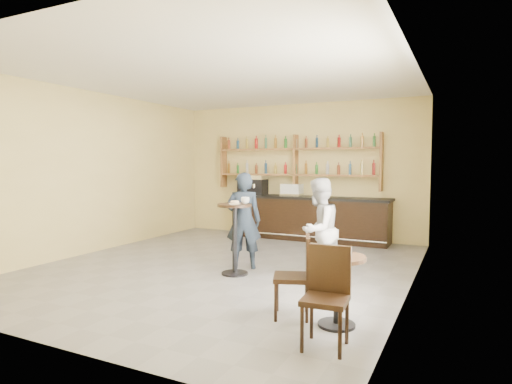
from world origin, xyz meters
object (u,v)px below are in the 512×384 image
at_px(espresso_machine, 253,185).
at_px(chair_west, 292,276).
at_px(man_main, 243,221).
at_px(pastry_case, 292,190).
at_px(cafe_table, 337,291).
at_px(bar_counter, 309,218).
at_px(chair_south, 325,299).
at_px(pedestal_table, 235,239).
at_px(patron_second, 319,230).

height_order(espresso_machine, chair_west, espresso_machine).
distance_m(espresso_machine, man_main, 3.39).
height_order(pastry_case, cafe_table, pastry_case).
bearing_deg(bar_counter, chair_south, -69.51).
height_order(espresso_machine, pastry_case, espresso_machine).
relative_size(pastry_case, cafe_table, 0.60).
bearing_deg(man_main, espresso_machine, -92.17).
bearing_deg(espresso_machine, chair_west, -60.49).
bearing_deg(chair_south, chair_west, 128.57).
bearing_deg(espresso_machine, pedestal_table, -69.44).
xyz_separation_m(espresso_machine, man_main, (1.36, -3.07, -0.43)).
relative_size(bar_counter, patron_second, 2.38).
height_order(bar_counter, man_main, man_main).
height_order(espresso_machine, pedestal_table, espresso_machine).
height_order(chair_west, chair_south, chair_south).
xyz_separation_m(man_main, patron_second, (1.38, -0.20, -0.03)).
bearing_deg(pastry_case, bar_counter, -6.22).
distance_m(espresso_machine, chair_west, 5.73).
bearing_deg(pastry_case, chair_west, -74.90).
distance_m(pastry_case, cafe_table, 5.54).
distance_m(bar_counter, chair_west, 5.08).
relative_size(espresso_machine, pedestal_table, 0.58).
relative_size(man_main, chair_south, 1.68).
distance_m(pedestal_table, patron_second, 1.36).
xyz_separation_m(bar_counter, patron_second, (1.27, -3.27, 0.28)).
bearing_deg(bar_counter, patron_second, -68.76).
xyz_separation_m(man_main, chair_south, (2.17, -2.44, -0.33)).
relative_size(espresso_machine, man_main, 0.41).
distance_m(bar_counter, pastry_case, 0.78).
bearing_deg(patron_second, chair_south, 31.86).
bearing_deg(pastry_case, chair_south, -71.85).
distance_m(bar_counter, patron_second, 3.52).
relative_size(chair_west, patron_second, 0.61).
distance_m(pastry_case, chair_west, 5.26).
distance_m(bar_counter, man_main, 3.09).
distance_m(pedestal_table, man_main, 0.49).
bearing_deg(bar_counter, pedestal_table, -90.82).
distance_m(espresso_machine, patron_second, 4.29).
bearing_deg(chair_west, pastry_case, -179.24).
bearing_deg(cafe_table, chair_west, 174.81).
relative_size(bar_counter, pedestal_table, 3.28).
relative_size(pastry_case, pedestal_table, 0.41).
distance_m(chair_south, patron_second, 2.39).
bearing_deg(chair_south, pastry_case, 110.24).
relative_size(pedestal_table, chair_west, 1.20).
relative_size(cafe_table, chair_south, 0.80).
distance_m(chair_west, patron_second, 1.63).
distance_m(pastry_case, pedestal_table, 3.56).
xyz_separation_m(chair_south, patron_second, (-0.79, 2.24, 0.30)).
relative_size(cafe_table, patron_second, 0.50).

